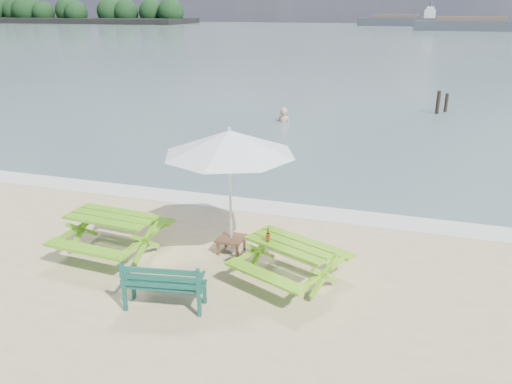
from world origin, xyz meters
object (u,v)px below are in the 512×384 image
(beer_bottle, at_px, (268,237))
(swimmer, at_px, (284,129))
(park_bench, at_px, (165,293))
(patio_umbrella, at_px, (229,142))
(side_table, at_px, (231,244))
(picnic_table_right, at_px, (291,263))
(picnic_table_left, at_px, (113,235))

(beer_bottle, height_order, swimmer, beer_bottle)
(park_bench, height_order, patio_umbrella, patio_umbrella)
(side_table, height_order, swimmer, swimmer)
(side_table, bearing_deg, park_bench, -99.69)
(picnic_table_right, bearing_deg, patio_umbrella, 152.06)
(picnic_table_right, xyz_separation_m, side_table, (-1.44, 0.76, -0.20))
(beer_bottle, bearing_deg, picnic_table_right, 10.63)
(picnic_table_right, relative_size, beer_bottle, 8.58)
(picnic_table_right, distance_m, patio_umbrella, 2.54)
(picnic_table_right, height_order, beer_bottle, beer_bottle)
(picnic_table_left, relative_size, beer_bottle, 7.76)
(park_bench, distance_m, side_table, 2.23)
(picnic_table_left, height_order, picnic_table_right, picnic_table_left)
(picnic_table_right, distance_m, side_table, 1.64)
(park_bench, height_order, swimmer, park_bench)
(park_bench, height_order, beer_bottle, beer_bottle)
(picnic_table_left, relative_size, side_table, 3.85)
(park_bench, xyz_separation_m, side_table, (0.38, 2.20, -0.08))
(picnic_table_left, height_order, patio_umbrella, patio_umbrella)
(patio_umbrella, bearing_deg, picnic_table_right, -27.94)
(picnic_table_left, height_order, park_bench, picnic_table_left)
(picnic_table_right, height_order, park_bench, park_bench)
(patio_umbrella, distance_m, swimmer, 12.93)
(park_bench, relative_size, side_table, 2.60)
(picnic_table_left, distance_m, picnic_table_right, 3.70)
(park_bench, bearing_deg, beer_bottle, 44.36)
(park_bench, xyz_separation_m, patio_umbrella, (0.38, 2.20, 2.08))
(picnic_table_left, bearing_deg, beer_bottle, -1.42)
(patio_umbrella, bearing_deg, side_table, -93.58)
(beer_bottle, bearing_deg, park_bench, -135.64)
(side_table, height_order, beer_bottle, beer_bottle)
(park_bench, height_order, side_table, park_bench)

